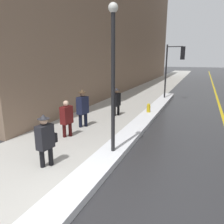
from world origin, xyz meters
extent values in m
plane|color=#2D2D30|center=(0.00, 0.00, 0.00)|extent=(160.00, 160.00, 0.00)
cube|color=#B2AFA8|center=(-2.00, 15.00, 0.01)|extent=(4.00, 80.00, 0.01)
cube|color=gold|center=(4.00, 15.00, 0.00)|extent=(0.16, 80.00, 0.00)
cube|color=white|center=(0.25, 6.80, 0.10)|extent=(0.84, 16.57, 0.20)
cylinder|color=black|center=(0.31, 2.36, 2.20)|extent=(0.12, 0.12, 4.39)
sphere|color=silver|center=(0.31, 2.36, 4.48)|extent=(0.28, 0.28, 0.28)
cylinder|color=black|center=(0.22, 12.94, 2.03)|extent=(0.11, 0.11, 4.06)
cylinder|color=black|center=(0.77, 12.96, 3.91)|extent=(1.10, 0.12, 0.07)
cube|color=black|center=(1.32, 12.98, 3.46)|extent=(0.31, 0.21, 0.90)
sphere|color=red|center=(1.31, 13.10, 3.75)|extent=(0.19, 0.19, 0.19)
sphere|color=orange|center=(1.31, 13.10, 3.46)|extent=(0.19, 0.19, 0.19)
sphere|color=green|center=(1.31, 13.10, 3.17)|extent=(0.19, 0.19, 0.19)
cylinder|color=black|center=(-1.17, 1.10, 0.41)|extent=(0.14, 0.14, 0.81)
cylinder|color=black|center=(-1.32, 0.90, 0.41)|extent=(0.14, 0.14, 0.81)
cube|color=black|center=(-1.24, 1.00, 0.92)|extent=(0.34, 0.52, 0.71)
sphere|color=tan|center=(-1.24, 1.00, 1.40)|extent=(0.22, 0.22, 0.22)
cylinder|color=#28282D|center=(-1.24, 1.00, 1.46)|extent=(0.34, 0.34, 0.01)
cone|color=#28282D|center=(-1.24, 1.00, 1.53)|extent=(0.21, 0.21, 0.13)
cube|color=black|center=(-1.20, 1.34, 0.77)|extent=(0.13, 0.23, 0.28)
cylinder|color=#340C0C|center=(-2.02, 3.45, 0.40)|extent=(0.14, 0.14, 0.80)
cylinder|color=#340C0C|center=(-2.16, 3.25, 0.40)|extent=(0.14, 0.14, 0.80)
cube|color=#561414|center=(-2.09, 3.35, 0.92)|extent=(0.34, 0.52, 0.70)
sphere|color=beige|center=(-2.09, 3.35, 1.39)|extent=(0.22, 0.22, 0.22)
cylinder|color=black|center=(-2.09, 4.87, 0.45)|extent=(0.16, 0.16, 0.90)
cylinder|color=black|center=(-2.24, 4.64, 0.45)|extent=(0.16, 0.16, 0.90)
cube|color=#191E38|center=(-2.16, 4.75, 1.02)|extent=(0.38, 0.58, 0.79)
sphere|color=#8C664C|center=(-2.16, 4.75, 1.56)|extent=(0.24, 0.24, 0.24)
cylinder|color=#4C3823|center=(-2.16, 4.75, 1.63)|extent=(0.38, 0.38, 0.01)
cone|color=#4C3823|center=(-2.16, 4.75, 1.70)|extent=(0.23, 0.23, 0.15)
cylinder|color=black|center=(-1.40, 7.33, 0.40)|extent=(0.14, 0.14, 0.80)
cylinder|color=black|center=(-1.54, 7.13, 0.40)|extent=(0.14, 0.14, 0.80)
cube|color=black|center=(-1.47, 7.23, 0.90)|extent=(0.34, 0.51, 0.70)
sphere|color=#8C664C|center=(-1.47, 7.23, 1.38)|extent=(0.22, 0.22, 0.22)
cylinder|color=#28282D|center=(-1.47, 7.23, 1.44)|extent=(0.33, 0.33, 0.01)
cone|color=#28282D|center=(-1.47, 7.23, 1.50)|extent=(0.20, 0.20, 0.13)
cylinder|color=gold|center=(0.17, 7.91, 0.28)|extent=(0.20, 0.20, 0.55)
sphere|color=gold|center=(0.17, 7.91, 0.61)|extent=(0.18, 0.18, 0.18)
camera|label=1|loc=(2.79, -3.71, 3.12)|focal=35.00mm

